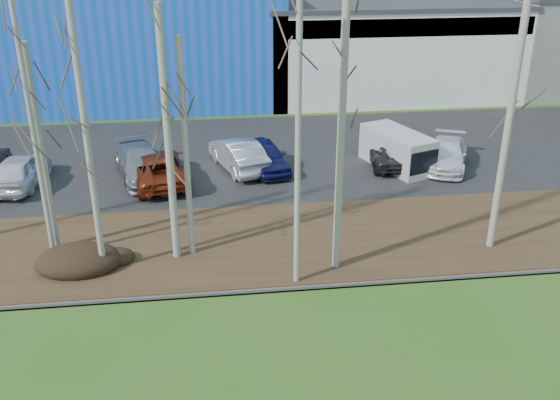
{
  "coord_description": "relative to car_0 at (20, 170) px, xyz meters",
  "views": [
    {
      "loc": [
        -1.7,
        -7.86,
        12.02
      ],
      "look_at": [
        0.96,
        13.24,
        2.5
      ],
      "focal_mm": 40.0,
      "sensor_mm": 36.0,
      "label": 1
    }
  ],
  "objects": [
    {
      "name": "river",
      "position": [
        10.74,
        -14.6,
        -0.94
      ],
      "size": [
        80.0,
        8.0,
        0.9
      ],
      "primitive_type": null,
      "color": "black",
      "rests_on": "ground"
    },
    {
      "name": "far_bank_rocks",
      "position": [
        10.74,
        -10.5,
        -0.94
      ],
      "size": [
        80.0,
        0.8,
        0.46
      ],
      "primitive_type": null,
      "color": "#47423D",
      "rests_on": "ground"
    },
    {
      "name": "far_bank",
      "position": [
        10.74,
        -7.3,
        -0.87
      ],
      "size": [
        80.0,
        7.0,
        0.15
      ],
      "primitive_type": "cube",
      "color": "#382616",
      "rests_on": "ground"
    },
    {
      "name": "parking_lot",
      "position": [
        10.74,
        3.2,
        -0.87
      ],
      "size": [
        80.0,
        14.0,
        0.14
      ],
      "primitive_type": "cube",
      "color": "black",
      "rests_on": "ground"
    },
    {
      "name": "building_blue",
      "position": [
        4.74,
        17.2,
        3.21
      ],
      "size": [
        20.4,
        12.24,
        8.3
      ],
      "color": "blue",
      "rests_on": "ground"
    },
    {
      "name": "building_white",
      "position": [
        22.74,
        17.18,
        2.47
      ],
      "size": [
        18.36,
        12.24,
        6.8
      ],
      "color": "white",
      "rests_on": "ground"
    },
    {
      "name": "dirt_mound",
      "position": [
        4.09,
        -8.51,
        -0.48
      ],
      "size": [
        3.19,
        2.25,
        0.63
      ],
      "primitive_type": "ellipsoid",
      "color": "black",
      "rests_on": "far_bank"
    },
    {
      "name": "birch_1",
      "position": [
        3.0,
        -7.57,
        4.49
      ],
      "size": [
        0.19,
        0.19,
        10.57
      ],
      "color": "#A8A597",
      "rests_on": "far_bank"
    },
    {
      "name": "birch_2",
      "position": [
        2.96,
        -6.85,
        3.25
      ],
      "size": [
        0.28,
        0.28,
        8.09
      ],
      "color": "#A8A597",
      "rests_on": "far_bank"
    },
    {
      "name": "birch_3",
      "position": [
        5.05,
        -8.87,
        4.39
      ],
      "size": [
        0.23,
        0.23,
        10.37
      ],
      "color": "#A8A597",
      "rests_on": "far_bank"
    },
    {
      "name": "birch_4",
      "position": [
        7.72,
        -8.12,
        3.96
      ],
      "size": [
        0.28,
        0.28,
        9.5
      ],
      "color": "#A8A597",
      "rests_on": "far_bank"
    },
    {
      "name": "birch_5",
      "position": [
        8.32,
        -7.89,
        3.39
      ],
      "size": [
        0.23,
        0.23,
        8.36
      ],
      "color": "#A8A597",
      "rests_on": "far_bank"
    },
    {
      "name": "birch_6",
      "position": [
        12.05,
        -10.5,
        4.35
      ],
      "size": [
        0.2,
        0.2,
        10.28
      ],
      "color": "#A8A597",
      "rests_on": "far_bank"
    },
    {
      "name": "birch_7",
      "position": [
        13.69,
        -9.62,
        4.39
      ],
      "size": [
        0.28,
        0.28,
        10.37
      ],
      "color": "#A8A597",
      "rests_on": "far_bank"
    },
    {
      "name": "birch_8",
      "position": [
        20.16,
        -8.81,
        5.31
      ],
      "size": [
        0.28,
        0.28,
        12.22
      ],
      "color": "#A8A597",
      "rests_on": "far_bank"
    },
    {
      "name": "car_0",
      "position": [
        0.0,
        0.0,
        0.0
      ],
      "size": [
        2.31,
        4.86,
        1.61
      ],
      "primitive_type": "imported",
      "rotation": [
        0.0,
        0.0,
        3.05
      ],
      "color": "white",
      "rests_on": "parking_lot"
    },
    {
      "name": "car_2",
      "position": [
        6.66,
        -0.38,
        -0.05
      ],
      "size": [
        3.52,
        5.82,
        1.51
      ],
      "primitive_type": "imported",
      "rotation": [
        0.0,
        0.0,
        3.34
      ],
      "color": "maroon",
      "rests_on": "parking_lot"
    },
    {
      "name": "car_3",
      "position": [
        5.78,
        0.35,
        -0.03
      ],
      "size": [
        3.47,
        5.73,
        1.55
      ],
      "primitive_type": "imported",
      "rotation": [
        0.0,
        0.0,
        0.26
      ],
      "color": "gray",
      "rests_on": "parking_lot"
    },
    {
      "name": "car_4",
      "position": [
        12.09,
        0.65,
        -0.05
      ],
      "size": [
        2.61,
        4.68,
        1.51
      ],
      "primitive_type": "imported",
      "rotation": [
        0.0,
        0.0,
        0.2
      ],
      "color": "navy",
      "rests_on": "parking_lot"
    },
    {
      "name": "car_5",
      "position": [
        10.71,
        0.96,
        0.0
      ],
      "size": [
        3.1,
        5.17,
        1.61
      ],
      "primitive_type": "imported",
      "rotation": [
        0.0,
        0.0,
        3.45
      ],
      "color": "#BABABD",
      "rests_on": "parking_lot"
    },
    {
      "name": "car_6",
      "position": [
        18.71,
        0.65,
        -0.17
      ],
      "size": [
        2.49,
        4.73,
        1.27
      ],
      "primitive_type": "imported",
      "rotation": [
        0.0,
        0.0,
        3.06
      ],
      "color": "#272729",
      "rests_on": "parking_lot"
    },
    {
      "name": "car_7",
      "position": [
        21.63,
        -0.13,
        -0.11
      ],
      "size": [
        3.73,
        5.15,
        1.39
      ],
      "primitive_type": "imported",
      "rotation": [
        0.0,
        0.0,
        -0.42
      ],
      "color": "white",
      "rests_on": "parking_lot"
    },
    {
      "name": "van_white",
      "position": [
        19.08,
        0.06,
        0.15
      ],
      "size": [
        3.23,
        4.74,
        1.91
      ],
      "rotation": [
        0.0,
        0.0,
        0.36
      ],
      "color": "white",
      "rests_on": "parking_lot"
    }
  ]
}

